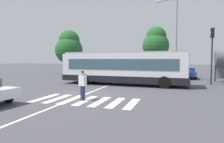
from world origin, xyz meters
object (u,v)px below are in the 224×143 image
object	(u,v)px
parked_car_champagne	(165,72)
twin_arm_street_lamp	(176,30)
city_transit_bus	(123,68)
parked_car_silver	(106,71)
pedestrian_crossing_street	(83,84)
background_tree_left	(69,47)
parked_car_charcoal	(143,71)
traffic_light_far_corner	(212,47)
parked_car_blue	(187,72)
parked_car_red	(124,71)
parked_car_black	(88,70)
background_tree_right	(156,43)

from	to	relation	value
parked_car_champagne	twin_arm_street_lamp	world-z (taller)	twin_arm_street_lamp
city_transit_bus	parked_car_champagne	size ratio (longest dim) A/B	2.61
city_transit_bus	twin_arm_street_lamp	size ratio (longest dim) A/B	1.30
parked_car_silver	parked_car_champagne	xyz separation A→B (m)	(8.06, 0.16, 0.00)
pedestrian_crossing_street	parked_car_champagne	distance (m)	16.69
parked_car_champagne	background_tree_left	xyz separation A→B (m)	(-15.41, 2.47, 3.56)
pedestrian_crossing_street	background_tree_left	distance (m)	22.22
parked_car_charcoal	parked_car_champagne	world-z (taller)	same
traffic_light_far_corner	parked_car_blue	bearing A→B (deg)	107.01
traffic_light_far_corner	twin_arm_street_lamp	world-z (taller)	twin_arm_street_lamp
parked_car_champagne	parked_car_blue	distance (m)	2.71
pedestrian_crossing_street	twin_arm_street_lamp	size ratio (longest dim) A/B	0.19
parked_car_red	parked_car_charcoal	distance (m)	2.59
parked_car_black	parked_car_red	world-z (taller)	same
parked_car_red	background_tree_left	world-z (taller)	background_tree_left
parked_car_red	parked_car_black	bearing A→B (deg)	-178.32
parked_car_silver	parked_car_blue	world-z (taller)	same
parked_car_black	background_tree_right	distance (m)	11.20
parked_car_blue	traffic_light_far_corner	distance (m)	6.67
parked_car_champagne	traffic_light_far_corner	distance (m)	8.03
pedestrian_crossing_street	twin_arm_street_lamp	world-z (taller)	twin_arm_street_lamp
parked_car_champagne	background_tree_left	distance (m)	16.01
parked_car_silver	twin_arm_street_lamp	distance (m)	11.00
parked_car_silver	parked_car_charcoal	size ratio (longest dim) A/B	1.02
pedestrian_crossing_street	traffic_light_far_corner	world-z (taller)	traffic_light_far_corner
parked_car_silver	parked_car_blue	bearing A→B (deg)	-0.58
parked_car_silver	twin_arm_street_lamp	xyz separation A→B (m)	(9.34, -3.26, 4.81)
parked_car_charcoal	parked_car_black	bearing A→B (deg)	-177.26
parked_car_silver	city_transit_bus	bearing A→B (deg)	-61.29
parked_car_black	parked_car_charcoal	bearing A→B (deg)	2.74
parked_car_red	parked_car_blue	size ratio (longest dim) A/B	1.00
parked_car_charcoal	parked_car_blue	xyz separation A→B (m)	(5.54, -0.27, 0.00)
parked_car_silver	traffic_light_far_corner	distance (m)	14.13
parked_car_charcoal	parked_car_champagne	bearing A→B (deg)	-0.10
parked_car_blue	twin_arm_street_lamp	distance (m)	5.92
parked_car_silver	parked_car_red	xyz separation A→B (m)	(2.64, -0.06, 0.00)
parked_car_red	background_tree_left	size ratio (longest dim) A/B	0.64
parked_car_silver	parked_car_champagne	world-z (taller)	same
background_tree_right	traffic_light_far_corner	bearing A→B (deg)	-60.64
city_transit_bus	background_tree_right	distance (m)	14.02
city_transit_bus	traffic_light_far_corner	size ratio (longest dim) A/B	2.23
city_transit_bus	parked_car_silver	world-z (taller)	city_transit_bus
parked_car_black	parked_car_champagne	size ratio (longest dim) A/B	1.03
city_transit_bus	parked_car_blue	xyz separation A→B (m)	(6.11, 8.38, -0.82)
parked_car_charcoal	background_tree_right	bearing A→B (deg)	76.57
city_transit_bus	parked_car_red	distance (m)	8.71
parked_car_black	parked_car_silver	world-z (taller)	same
parked_car_blue	background_tree_left	bearing A→B (deg)	171.41
twin_arm_street_lamp	background_tree_right	world-z (taller)	twin_arm_street_lamp
parked_car_black	parked_car_charcoal	distance (m)	7.85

